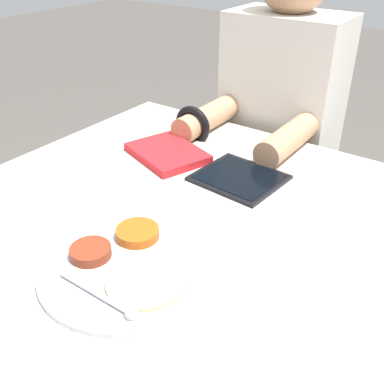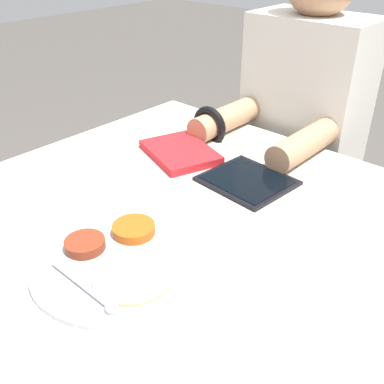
{
  "view_description": "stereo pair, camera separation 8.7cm",
  "coord_description": "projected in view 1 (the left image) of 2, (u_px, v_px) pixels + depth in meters",
  "views": [
    {
      "loc": [
        0.47,
        -0.58,
        1.22
      ],
      "look_at": [
        0.04,
        0.03,
        0.78
      ],
      "focal_mm": 42.0,
      "sensor_mm": 36.0,
      "label": 1
    },
    {
      "loc": [
        0.54,
        -0.53,
        1.22
      ],
      "look_at": [
        0.04,
        0.03,
        0.78
      ],
      "focal_mm": 42.0,
      "sensor_mm": 36.0,
      "label": 2
    }
  ],
  "objects": [
    {
      "name": "person_diner",
      "position": [
        275.0,
        158.0,
        1.44
      ],
      "size": [
        0.35,
        0.45,
        1.2
      ],
      "color": "black",
      "rests_on": "ground_plane"
    },
    {
      "name": "thali_tray",
      "position": [
        127.0,
        264.0,
        0.77
      ],
      "size": [
        0.3,
        0.3,
        0.03
      ],
      "color": "#B7BABF",
      "rests_on": "dining_table"
    },
    {
      "name": "dining_table",
      "position": [
        174.0,
        340.0,
        1.09
      ],
      "size": [
        0.96,
        0.99,
        0.72
      ],
      "color": "beige",
      "rests_on": "ground_plane"
    },
    {
      "name": "tablet_device",
      "position": [
        239.0,
        178.0,
        1.03
      ],
      "size": [
        0.2,
        0.18,
        0.01
      ],
      "color": "black",
      "rests_on": "dining_table"
    },
    {
      "name": "red_notebook",
      "position": [
        167.0,
        154.0,
        1.13
      ],
      "size": [
        0.23,
        0.2,
        0.02
      ],
      "color": "silver",
      "rests_on": "dining_table"
    }
  ]
}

